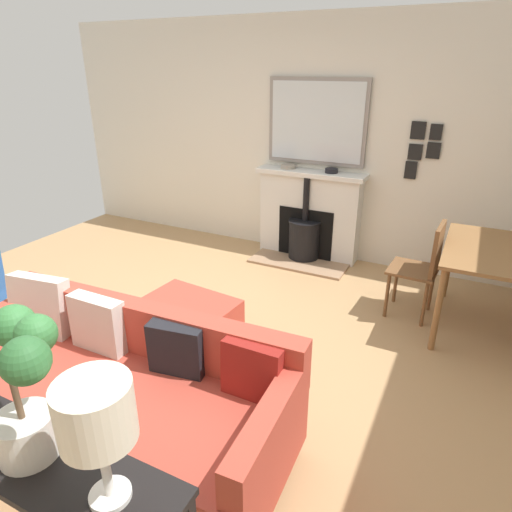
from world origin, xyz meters
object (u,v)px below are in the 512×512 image
(ottoman, at_px, (185,323))
(table_lamp_far_end, at_px, (96,416))
(fireplace, at_px, (308,221))
(sofa, at_px, (117,393))
(dining_table, at_px, (500,261))
(mantel_bowl_near, at_px, (288,166))
(mantel_bowl_far, at_px, (331,170))
(dining_chair_near_fireplace, at_px, (424,263))

(ottoman, relative_size, table_lamp_far_end, 1.66)
(fireplace, relative_size, sofa, 0.59)
(fireplace, height_order, ottoman, fireplace)
(dining_table, bearing_deg, fireplace, -113.38)
(mantel_bowl_near, height_order, mantel_bowl_far, mantel_bowl_far)
(dining_chair_near_fireplace, bearing_deg, dining_table, 90.51)
(mantel_bowl_near, xyz_separation_m, ottoman, (2.25, 0.09, -0.79))
(fireplace, height_order, mantel_bowl_near, mantel_bowl_near)
(dining_table, xyz_separation_m, dining_chair_near_fireplace, (0.00, -0.56, -0.13))
(mantel_bowl_near, xyz_separation_m, sofa, (3.20, 0.28, -0.69))
(mantel_bowl_far, bearing_deg, fireplace, -81.74)
(table_lamp_far_end, bearing_deg, fireplace, -169.25)
(dining_chair_near_fireplace, bearing_deg, fireplace, -121.43)
(dining_table, bearing_deg, mantel_bowl_near, -111.46)
(mantel_bowl_near, bearing_deg, table_lamp_far_end, 14.50)
(fireplace, distance_m, sofa, 3.16)
(sofa, distance_m, dining_table, 3.04)
(table_lamp_far_end, xyz_separation_m, dining_table, (-3.08, 1.20, -0.47))
(fireplace, bearing_deg, table_lamp_far_end, 10.75)
(fireplace, distance_m, mantel_bowl_far, 0.64)
(mantel_bowl_far, xyz_separation_m, sofa, (3.20, -0.23, -0.70))
(fireplace, xyz_separation_m, mantel_bowl_near, (-0.03, -0.28, 0.60))
(fireplace, relative_size, table_lamp_far_end, 2.66)
(ottoman, bearing_deg, mantel_bowl_near, -177.61)
(table_lamp_far_end, bearing_deg, ottoman, -151.42)
(mantel_bowl_near, bearing_deg, fireplace, 83.15)
(mantel_bowl_near, height_order, ottoman, mantel_bowl_near)
(mantel_bowl_far, height_order, dining_table, mantel_bowl_far)
(ottoman, relative_size, dining_table, 0.71)
(fireplace, xyz_separation_m, ottoman, (2.22, -0.18, -0.20))
(fireplace, bearing_deg, dining_chair_near_fireplace, 58.57)
(table_lamp_far_end, bearing_deg, dining_table, 158.81)
(fireplace, bearing_deg, dining_table, 66.62)
(dining_chair_near_fireplace, bearing_deg, mantel_bowl_far, -127.32)
(fireplace, xyz_separation_m, dining_chair_near_fireplace, (0.84, 1.38, 0.07))
(fireplace, distance_m, mantel_bowl_near, 0.66)
(mantel_bowl_far, bearing_deg, dining_chair_near_fireplace, 52.68)
(mantel_bowl_far, bearing_deg, table_lamp_far_end, 7.41)
(fireplace, xyz_separation_m, sofa, (3.16, 0.00, -0.10))
(table_lamp_far_end, distance_m, dining_chair_near_fireplace, 3.20)
(sofa, height_order, ottoman, sofa)
(mantel_bowl_near, distance_m, dining_chair_near_fireplace, 1.95)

